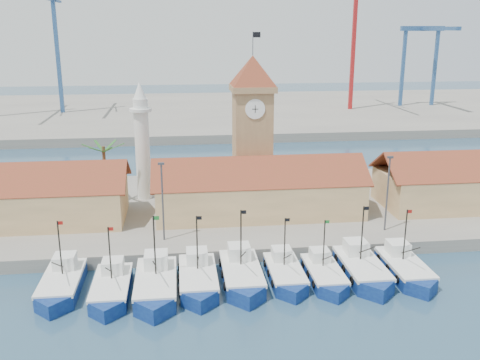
{
  "coord_description": "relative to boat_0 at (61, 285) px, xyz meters",
  "views": [
    {
      "loc": [
        -10.04,
        -45.08,
        24.65
      ],
      "look_at": [
        -2.62,
        18.0,
        6.54
      ],
      "focal_mm": 40.0,
      "sensor_mm": 36.0,
      "label": 1
    }
  ],
  "objects": [
    {
      "name": "clock_tower",
      "position": [
        21.7,
        22.72,
        11.19
      ],
      "size": [
        5.8,
        5.8,
        22.7
      ],
      "color": "#A48154",
      "rests_on": "quay"
    },
    {
      "name": "hall_left",
      "position": [
        -10.3,
        16.72,
        3.22
      ],
      "size": [
        31.2,
        10.13,
        7.61
      ],
      "color": "#DBB178",
      "rests_on": "quay"
    },
    {
      "name": "boat_1",
      "position": [
        4.86,
        -1.42,
        -0.03
      ],
      "size": [
        3.45,
        9.45,
        7.15
      ],
      "color": "navy",
      "rests_on": "ground"
    },
    {
      "name": "hall_center",
      "position": [
        21.7,
        16.72,
        3.22
      ],
      "size": [
        27.04,
        10.13,
        7.61
      ],
      "color": "#DBB178",
      "rests_on": "quay"
    },
    {
      "name": "boat_8",
      "position": [
        34.4,
        -0.59,
        -0.0
      ],
      "size": [
        3.57,
        9.77,
        7.39
      ],
      "color": "navy",
      "rests_on": "ground"
    },
    {
      "name": "palm_tree",
      "position": [
        1.7,
        22.72,
        5.48
      ],
      "size": [
        5.6,
        5.03,
        8.39
      ],
      "color": "brown",
      "rests_on": "quay"
    },
    {
      "name": "boat_6",
      "position": [
        25.84,
        -0.76,
        -0.08
      ],
      "size": [
        3.23,
        8.84,
        6.69
      ],
      "color": "navy",
      "rests_on": "ground"
    },
    {
      "name": "ground",
      "position": [
        21.7,
        -3.28,
        -0.77
      ],
      "size": [
        400.0,
        400.0,
        0.0
      ],
      "primitive_type": "plane",
      "color": "navy",
      "rests_on": "ground"
    },
    {
      "name": "lamp_posts",
      "position": [
        22.2,
        8.72,
        5.71
      ],
      "size": [
        80.7,
        0.25,
        9.03
      ],
      "color": "#3F3F44",
      "rests_on": "quay"
    },
    {
      "name": "boat_7",
      "position": [
        29.94,
        -0.35,
        0.04
      ],
      "size": [
        3.78,
        10.37,
        7.84
      ],
      "color": "navy",
      "rests_on": "ground"
    },
    {
      "name": "minaret",
      "position": [
        6.7,
        24.72,
        8.96
      ],
      "size": [
        3.0,
        3.0,
        16.3
      ],
      "color": "silver",
      "rests_on": "quay"
    },
    {
      "name": "boat_4",
      "position": [
        17.53,
        -0.14,
        0.05
      ],
      "size": [
        3.8,
        10.41,
        7.87
      ],
      "color": "navy",
      "rests_on": "ground"
    },
    {
      "name": "gantry",
      "position": [
        83.7,
        103.37,
        19.27
      ],
      "size": [
        13.0,
        22.0,
        23.2
      ],
      "color": "#2B5184",
      "rests_on": "terminal"
    },
    {
      "name": "boat_2",
      "position": [
        9.08,
        -1.43,
        0.07
      ],
      "size": [
        3.91,
        10.7,
        8.1
      ],
      "color": "navy",
      "rests_on": "ground"
    },
    {
      "name": "boat_0",
      "position": [
        0.0,
        0.0,
        0.0
      ],
      "size": [
        3.59,
        9.83,
        7.44
      ],
      "color": "navy",
      "rests_on": "ground"
    },
    {
      "name": "terminal",
      "position": [
        21.7,
        106.72,
        0.23
      ],
      "size": [
        240.0,
        80.0,
        2.0
      ],
      "primitive_type": "cube",
      "color": "gray",
      "rests_on": "ground"
    },
    {
      "name": "crane_blue_near",
      "position": [
        -20.12,
        103.59,
        21.96
      ],
      "size": [
        1.0,
        29.99,
        37.73
      ],
      "color": "#2B5184",
      "rests_on": "terminal"
    },
    {
      "name": "boat_3",
      "position": [
        13.15,
        -0.48,
        0.01
      ],
      "size": [
        3.65,
        10.0,
        7.56
      ],
      "color": "navy",
      "rests_on": "ground"
    },
    {
      "name": "crane_red_right",
      "position": [
        61.46,
        100.31,
        24.99
      ],
      "size": [
        1.0,
        32.84,
        42.78
      ],
      "color": "#A8191B",
      "rests_on": "terminal"
    },
    {
      "name": "boat_5",
      "position": [
        21.94,
        -0.2,
        -0.06
      ],
      "size": [
        3.31,
        9.07,
        6.86
      ],
      "color": "navy",
      "rests_on": "ground"
    },
    {
      "name": "quay",
      "position": [
        21.7,
        20.72,
        -0.02
      ],
      "size": [
        140.0,
        32.0,
        1.5
      ],
      "primitive_type": "cube",
      "color": "gray",
      "rests_on": "ground"
    }
  ]
}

